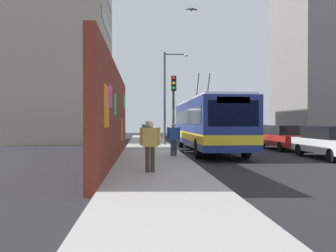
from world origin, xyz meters
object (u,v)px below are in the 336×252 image
at_px(street_lamp, 167,92).
at_px(traffic_light, 174,100).
at_px(parked_car_red, 283,137).
at_px(pedestrian_near_wall, 150,142).
at_px(city_bus, 208,123).
at_px(pedestrian_at_curb, 173,137).
at_px(parked_car_white, 331,142).
at_px(pedestrian_midblock, 147,132).
at_px(parked_car_silver, 252,134).

bearing_deg(street_lamp, traffic_light, 179.06).
bearing_deg(parked_car_red, pedestrian_near_wall, 139.36).
height_order(city_bus, pedestrian_at_curb, city_bus).
bearing_deg(parked_car_white, city_bus, 50.32).
bearing_deg(pedestrian_at_curb, pedestrian_midblock, 12.65).
bearing_deg(street_lamp, city_bus, -157.58).
relative_size(city_bus, parked_car_red, 2.34).
distance_m(traffic_light, street_lamp, 6.14).
distance_m(city_bus, parked_car_silver, 9.10).
relative_size(pedestrian_near_wall, traffic_light, 0.39).
height_order(pedestrian_at_curb, traffic_light, traffic_light).
xyz_separation_m(city_bus, pedestrian_near_wall, (-9.05, 3.67, -0.61)).
bearing_deg(pedestrian_near_wall, city_bus, -22.07).
relative_size(pedestrian_midblock, traffic_light, 0.41).
xyz_separation_m(parked_car_white, traffic_light, (3.24, 7.35, 2.17)).
bearing_deg(street_lamp, parked_car_silver, -71.35).
distance_m(parked_car_red, pedestrian_midblock, 8.79).
relative_size(city_bus, pedestrian_midblock, 6.70).
bearing_deg(street_lamp, parked_car_white, -142.01).
bearing_deg(traffic_light, parked_car_silver, -40.87).
relative_size(parked_car_silver, pedestrian_at_curb, 2.89).
bearing_deg(parked_car_red, traffic_light, 107.80).
height_order(pedestrian_near_wall, street_lamp, street_lamp).
bearing_deg(pedestrian_near_wall, pedestrian_midblock, -0.47).
xyz_separation_m(parked_car_white, parked_car_red, (5.60, -0.00, 0.00)).
height_order(parked_car_silver, pedestrian_midblock, pedestrian_midblock).
bearing_deg(parked_car_silver, city_bus, 144.97).
bearing_deg(city_bus, parked_car_white, -129.68).
bearing_deg(pedestrian_at_curb, parked_car_red, -56.97).
bearing_deg(parked_car_white, pedestrian_near_wall, 118.09).
bearing_deg(pedestrian_midblock, traffic_light, -151.89).
bearing_deg(street_lamp, parked_car_red, -116.94).
xyz_separation_m(parked_car_silver, traffic_light, (-8.49, 7.35, 2.17)).
relative_size(pedestrian_at_curb, street_lamp, 0.23).
height_order(pedestrian_at_curb, pedestrian_midblock, pedestrian_midblock).
distance_m(parked_car_white, street_lamp, 12.21).
xyz_separation_m(pedestrian_near_wall, street_lamp, (14.02, -1.62, 2.93)).
height_order(parked_car_silver, street_lamp, street_lamp).
distance_m(pedestrian_at_curb, street_lamp, 9.14).
relative_size(parked_car_white, pedestrian_midblock, 2.68).
relative_size(parked_car_red, parked_car_silver, 1.08).
xyz_separation_m(parked_car_white, pedestrian_at_curb, (0.66, 7.60, 0.23)).
bearing_deg(pedestrian_near_wall, parked_car_white, -61.91).
height_order(parked_car_white, pedestrian_midblock, pedestrian_midblock).
height_order(city_bus, pedestrian_midblock, city_bus).
bearing_deg(traffic_light, pedestrian_at_curb, 174.47).
distance_m(parked_car_white, parked_car_silver, 11.73).
relative_size(parked_car_red, street_lamp, 0.72).
bearing_deg(city_bus, pedestrian_near_wall, 157.93).
relative_size(parked_car_white, pedestrian_near_wall, 2.77).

